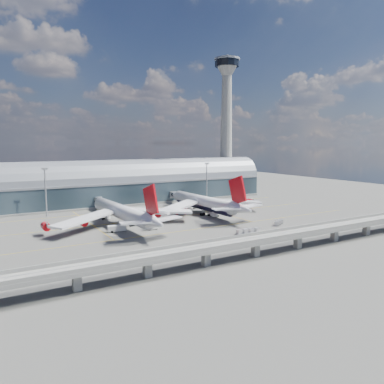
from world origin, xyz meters
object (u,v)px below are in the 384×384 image
floodlight_mast_left (46,191)px  service_truck_3 (213,213)px  control_tower (226,126)px  cargo_train_2 (278,223)px  cargo_train_1 (248,231)px  airliner_left (124,213)px  airliner_right (205,203)px  service_truck_4 (231,203)px  service_truck_2 (117,228)px  service_truck_5 (105,216)px  service_truck_1 (152,226)px  cargo_train_0 (208,248)px  floodlight_mast_right (207,181)px

floodlight_mast_left → service_truck_3: floodlight_mast_left is taller
control_tower → cargo_train_2: (-43.31, -104.74, -50.66)m
service_truck_3 → cargo_train_1: service_truck_3 is taller
cargo_train_1 → service_truck_3: bearing=-17.7°
cargo_train_1 → airliner_left: bearing=40.0°
control_tower → service_truck_3: bearing=-129.2°
floodlight_mast_left → cargo_train_1: (68.57, -82.84, -12.63)m
control_tower → airliner_right: size_ratio=1.39×
airliner_right → service_truck_4: bearing=28.2°
control_tower → service_truck_4: 74.30m
service_truck_2 → service_truck_5: (3.90, 30.61, 0.00)m
airliner_left → cargo_train_1: bearing=-46.8°
service_truck_3 → airliner_left: bearing=-167.1°
service_truck_1 → cargo_train_2: service_truck_1 is taller
control_tower → cargo_train_0: 164.32m
service_truck_2 → cargo_train_1: bearing=-116.6°
service_truck_1 → service_truck_3: service_truck_3 is taller
airliner_left → airliner_right: bearing=4.6°
control_tower → cargo_train_1: size_ratio=8.85×
control_tower → service_truck_3: control_tower is taller
control_tower → floodlight_mast_right: bearing=-141.3°
cargo_train_0 → cargo_train_1: 31.69m
service_truck_1 → cargo_train_2: size_ratio=0.67×
service_truck_1 → service_truck_2: 15.32m
service_truck_1 → cargo_train_0: 40.06m
cargo_train_0 → control_tower: bearing=-46.9°
airliner_right → service_truck_3: (0.22, -7.43, -4.45)m
service_truck_2 → service_truck_3: size_ratio=1.13×
service_truck_3 → service_truck_5: (-51.52, 22.75, -0.17)m
cargo_train_2 → cargo_train_1: bearing=134.4°
airliner_left → service_truck_5: (-2.24, 22.13, -5.06)m
airliner_right → service_truck_2: bearing=-166.6°
floodlight_mast_left → service_truck_2: size_ratio=3.18×
control_tower → floodlight_mast_left: bearing=-168.3°
airliner_left → service_truck_4: size_ratio=14.92×
floodlight_mast_left → cargo_train_0: (39.65, -95.81, -12.79)m
control_tower → floodlight_mast_left: (-135.00, -28.00, -38.00)m
floodlight_mast_left → service_truck_5: 34.75m
service_truck_5 → floodlight_mast_right: bearing=-7.1°
airliner_right → service_truck_2: 57.46m
floodlight_mast_left → service_truck_1: floodlight_mast_left is taller
control_tower → service_truck_1: (-99.45, -83.97, -50.07)m
cargo_train_2 → service_truck_4: bearing=15.3°
floodlight_mast_right → cargo_train_1: bearing=-110.8°
floodlight_mast_right → cargo_train_0: bearing=-122.2°
service_truck_4 → control_tower: bearing=73.3°
airliner_left → service_truck_2: 11.63m
airliner_left → service_truck_1: (8.61, -12.62, -4.98)m
airliner_right → cargo_train_2: 43.46m
floodlight_mast_left → airliner_left: 51.53m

